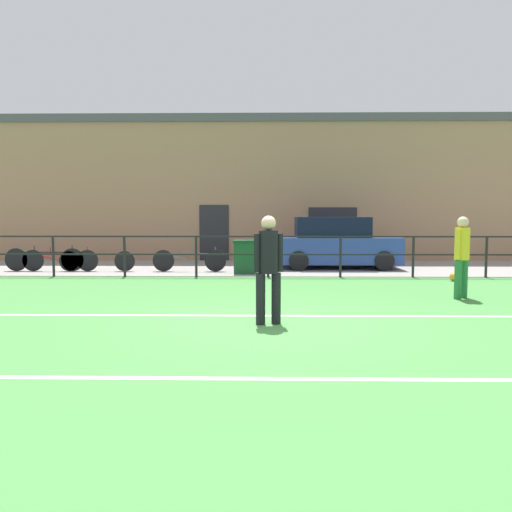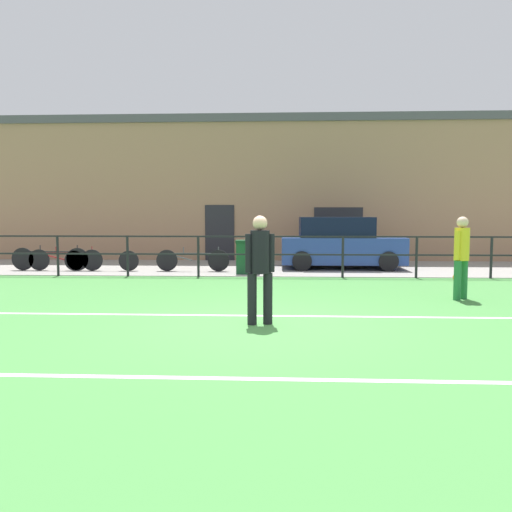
{
  "view_description": "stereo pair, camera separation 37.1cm",
  "coord_description": "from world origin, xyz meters",
  "px_view_note": "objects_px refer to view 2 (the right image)",
  "views": [
    {
      "loc": [
        -0.09,
        -7.92,
        1.71
      ],
      "look_at": [
        -0.31,
        4.29,
        0.73
      ],
      "focal_mm": 35.4,
      "sensor_mm": 36.0,
      "label": 1
    },
    {
      "loc": [
        0.29,
        -7.9,
        1.71
      ],
      "look_at": [
        -0.31,
        4.29,
        0.73
      ],
      "focal_mm": 35.4,
      "sensor_mm": 36.0,
      "label": 2
    }
  ],
  "objects_px": {
    "player_goalkeeper": "(260,263)",
    "player_striker": "(462,253)",
    "bicycle_parked_4": "(101,260)",
    "bicycle_parked_3": "(65,260)",
    "trash_bin_0": "(248,257)",
    "soccer_ball_match": "(457,277)",
    "bicycle_parked_0": "(50,259)",
    "bicycle_parked_1": "(192,260)",
    "parked_car_red": "(340,244)"
  },
  "relations": [
    {
      "from": "soccer_ball_match",
      "to": "bicycle_parked_3",
      "type": "xyz_separation_m",
      "value": [
        -11.16,
        1.94,
        0.25
      ]
    },
    {
      "from": "soccer_ball_match",
      "to": "bicycle_parked_3",
      "type": "bearing_deg",
      "value": 170.12
    },
    {
      "from": "bicycle_parked_0",
      "to": "bicycle_parked_3",
      "type": "relative_size",
      "value": 1.04
    },
    {
      "from": "soccer_ball_match",
      "to": "parked_car_red",
      "type": "bearing_deg",
      "value": 130.32
    },
    {
      "from": "parked_car_red",
      "to": "bicycle_parked_1",
      "type": "distance_m",
      "value": 4.75
    },
    {
      "from": "soccer_ball_match",
      "to": "bicycle_parked_0",
      "type": "height_order",
      "value": "bicycle_parked_0"
    },
    {
      "from": "player_striker",
      "to": "bicycle_parked_4",
      "type": "xyz_separation_m",
      "value": [
        -9.14,
        4.73,
        -0.61
      ]
    },
    {
      "from": "bicycle_parked_3",
      "to": "bicycle_parked_0",
      "type": "bearing_deg",
      "value": -180.0
    },
    {
      "from": "bicycle_parked_0",
      "to": "bicycle_parked_4",
      "type": "xyz_separation_m",
      "value": [
        1.6,
        -0.0,
        -0.04
      ]
    },
    {
      "from": "parked_car_red",
      "to": "player_goalkeeper",
      "type": "bearing_deg",
      "value": -104.8
    },
    {
      "from": "bicycle_parked_3",
      "to": "player_striker",
      "type": "bearing_deg",
      "value": -24.72
    },
    {
      "from": "player_goalkeeper",
      "to": "trash_bin_0",
      "type": "height_order",
      "value": "player_goalkeeper"
    },
    {
      "from": "soccer_ball_match",
      "to": "trash_bin_0",
      "type": "distance_m",
      "value": 5.73
    },
    {
      "from": "bicycle_parked_0",
      "to": "bicycle_parked_1",
      "type": "distance_m",
      "value": 4.42
    },
    {
      "from": "player_goalkeeper",
      "to": "soccer_ball_match",
      "type": "height_order",
      "value": "player_goalkeeper"
    },
    {
      "from": "soccer_ball_match",
      "to": "bicycle_parked_1",
      "type": "height_order",
      "value": "bicycle_parked_1"
    },
    {
      "from": "player_goalkeeper",
      "to": "bicycle_parked_1",
      "type": "distance_m",
      "value": 7.66
    },
    {
      "from": "bicycle_parked_3",
      "to": "soccer_ball_match",
      "type": "bearing_deg",
      "value": -9.88
    },
    {
      "from": "player_striker",
      "to": "trash_bin_0",
      "type": "relative_size",
      "value": 1.74
    },
    {
      "from": "bicycle_parked_4",
      "to": "bicycle_parked_3",
      "type": "bearing_deg",
      "value": 180.0
    },
    {
      "from": "bicycle_parked_3",
      "to": "trash_bin_0",
      "type": "xyz_separation_m",
      "value": [
        5.64,
        -0.46,
        0.15
      ]
    },
    {
      "from": "player_goalkeeper",
      "to": "soccer_ball_match",
      "type": "bearing_deg",
      "value": -147.08
    },
    {
      "from": "player_striker",
      "to": "bicycle_parked_0",
      "type": "bearing_deg",
      "value": -65.34
    },
    {
      "from": "player_goalkeeper",
      "to": "trash_bin_0",
      "type": "xyz_separation_m",
      "value": [
        -0.64,
        6.81,
        -0.46
      ]
    },
    {
      "from": "parked_car_red",
      "to": "trash_bin_0",
      "type": "relative_size",
      "value": 3.96
    },
    {
      "from": "trash_bin_0",
      "to": "soccer_ball_match",
      "type": "bearing_deg",
      "value": -15.03
    },
    {
      "from": "soccer_ball_match",
      "to": "bicycle_parked_4",
      "type": "bearing_deg",
      "value": 169.04
    },
    {
      "from": "bicycle_parked_4",
      "to": "bicycle_parked_1",
      "type": "bearing_deg",
      "value": 0.0
    },
    {
      "from": "player_striker",
      "to": "soccer_ball_match",
      "type": "bearing_deg",
      "value": -149.47
    },
    {
      "from": "player_goalkeeper",
      "to": "player_striker",
      "type": "xyz_separation_m",
      "value": [
        3.99,
        2.54,
        -0.01
      ]
    },
    {
      "from": "bicycle_parked_4",
      "to": "trash_bin_0",
      "type": "height_order",
      "value": "trash_bin_0"
    },
    {
      "from": "parked_car_red",
      "to": "bicycle_parked_0",
      "type": "height_order",
      "value": "parked_car_red"
    },
    {
      "from": "player_striker",
      "to": "soccer_ball_match",
      "type": "distance_m",
      "value": 3.04
    },
    {
      "from": "bicycle_parked_4",
      "to": "bicycle_parked_0",
      "type": "bearing_deg",
      "value": 180.0
    },
    {
      "from": "player_striker",
      "to": "bicycle_parked_1",
      "type": "bearing_deg",
      "value": -78.33
    },
    {
      "from": "player_striker",
      "to": "soccer_ball_match",
      "type": "height_order",
      "value": "player_striker"
    },
    {
      "from": "player_goalkeeper",
      "to": "bicycle_parked_0",
      "type": "xyz_separation_m",
      "value": [
        -6.76,
        7.27,
        -0.59
      ]
    },
    {
      "from": "player_striker",
      "to": "bicycle_parked_1",
      "type": "relative_size",
      "value": 0.76
    },
    {
      "from": "bicycle_parked_1",
      "to": "bicycle_parked_4",
      "type": "height_order",
      "value": "bicycle_parked_1"
    },
    {
      "from": "bicycle_parked_3",
      "to": "bicycle_parked_4",
      "type": "bearing_deg",
      "value": -0.0
    },
    {
      "from": "bicycle_parked_0",
      "to": "player_goalkeeper",
      "type": "bearing_deg",
      "value": -47.08
    },
    {
      "from": "soccer_ball_match",
      "to": "trash_bin_0",
      "type": "bearing_deg",
      "value": 164.97
    },
    {
      "from": "bicycle_parked_3",
      "to": "trash_bin_0",
      "type": "distance_m",
      "value": 5.66
    },
    {
      "from": "bicycle_parked_0",
      "to": "bicycle_parked_4",
      "type": "bearing_deg",
      "value": -0.0
    },
    {
      "from": "bicycle_parked_4",
      "to": "trash_bin_0",
      "type": "relative_size",
      "value": 2.37
    },
    {
      "from": "player_striker",
      "to": "parked_car_red",
      "type": "xyz_separation_m",
      "value": [
        -1.76,
        5.91,
        -0.17
      ]
    },
    {
      "from": "player_goalkeeper",
      "to": "bicycle_parked_3",
      "type": "bearing_deg",
      "value": -63.73
    },
    {
      "from": "parked_car_red",
      "to": "bicycle_parked_3",
      "type": "xyz_separation_m",
      "value": [
        -8.51,
        -1.18,
        -0.43
      ]
    },
    {
      "from": "parked_car_red",
      "to": "bicycle_parked_4",
      "type": "xyz_separation_m",
      "value": [
        -7.39,
        -1.18,
        -0.45
      ]
    },
    {
      "from": "soccer_ball_match",
      "to": "trash_bin_0",
      "type": "xyz_separation_m",
      "value": [
        -5.53,
        1.48,
        0.4
      ]
    }
  ]
}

